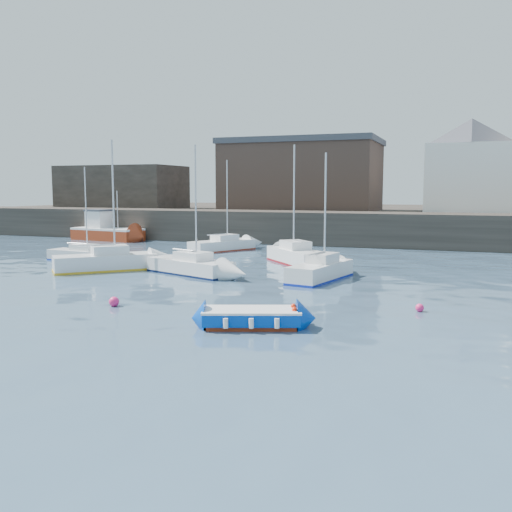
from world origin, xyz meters
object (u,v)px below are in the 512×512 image
(sailboat_b, at_px, (190,266))
(buoy_far, at_px, (214,265))
(sailboat_h, at_px, (222,245))
(buoy_mid, at_px, (420,312))
(sailboat_a, at_px, (106,261))
(buoy_near, at_px, (114,306))
(sailboat_c, at_px, (320,270))
(fishing_boat, at_px, (106,230))
(sailboat_f, at_px, (297,256))
(sailboat_e, at_px, (82,255))
(blue_dinghy, at_px, (252,317))

(sailboat_b, height_order, buoy_far, sailboat_b)
(sailboat_h, height_order, buoy_mid, sailboat_h)
(sailboat_a, height_order, buoy_near, sailboat_a)
(buoy_mid, relative_size, buoy_far, 0.90)
(sailboat_a, bearing_deg, sailboat_c, 4.04)
(buoy_mid, bearing_deg, sailboat_b, 156.00)
(fishing_boat, xyz_separation_m, sailboat_a, (12.67, -18.28, -0.38))
(fishing_boat, xyz_separation_m, sailboat_f, (23.20, -11.10, -0.38))
(buoy_mid, bearing_deg, buoy_near, -164.67)
(sailboat_f, bearing_deg, sailboat_h, 143.99)
(sailboat_c, bearing_deg, sailboat_e, 171.79)
(sailboat_h, xyz_separation_m, buoy_far, (2.98, -8.35, -0.49))
(blue_dinghy, distance_m, sailboat_f, 18.23)
(blue_dinghy, xyz_separation_m, sailboat_c, (-0.19, 11.71, 0.16))
(sailboat_a, bearing_deg, sailboat_h, 79.76)
(sailboat_b, relative_size, buoy_mid, 21.75)
(blue_dinghy, xyz_separation_m, sailboat_f, (-3.35, 17.92, 0.18))
(sailboat_h, bearing_deg, sailboat_e, -125.73)
(sailboat_a, distance_m, buoy_near, 11.50)
(fishing_boat, relative_size, sailboat_a, 0.95)
(buoy_near, bearing_deg, buoy_far, 96.00)
(fishing_boat, height_order, sailboat_b, sailboat_b)
(buoy_near, xyz_separation_m, buoy_far, (-1.47, 14.00, 0.00))
(sailboat_c, height_order, buoy_near, sailboat_c)
(sailboat_h, bearing_deg, blue_dinghy, -64.24)
(fishing_boat, bearing_deg, sailboat_e, -60.87)
(blue_dinghy, bearing_deg, sailboat_c, 90.94)
(blue_dinghy, distance_m, buoy_mid, 7.62)
(blue_dinghy, bearing_deg, sailboat_h, 115.76)
(sailboat_b, distance_m, buoy_near, 9.77)
(buoy_mid, height_order, buoy_far, buoy_far)
(sailboat_b, relative_size, sailboat_h, 1.03)
(sailboat_f, bearing_deg, sailboat_a, -145.75)
(sailboat_a, distance_m, buoy_far, 7.18)
(fishing_boat, bearing_deg, buoy_far, -36.89)
(sailboat_f, bearing_deg, sailboat_e, -166.57)
(blue_dinghy, distance_m, sailboat_h, 26.49)
(fishing_boat, relative_size, buoy_mid, 21.95)
(sailboat_a, distance_m, sailboat_f, 12.75)
(fishing_boat, relative_size, sailboat_e, 1.17)
(sailboat_b, bearing_deg, sailboat_e, 162.89)
(sailboat_b, distance_m, buoy_far, 4.36)
(blue_dinghy, height_order, sailboat_h, sailboat_h)
(sailboat_h, bearing_deg, sailboat_a, -100.24)
(sailboat_e, relative_size, buoy_far, 16.87)
(sailboat_c, bearing_deg, buoy_far, 155.56)
(sailboat_e, relative_size, buoy_near, 14.86)
(blue_dinghy, xyz_separation_m, buoy_far, (-8.53, 15.50, -0.39))
(buoy_near, height_order, buoy_far, buoy_near)
(sailboat_c, xyz_separation_m, sailboat_f, (-3.15, 6.21, 0.02))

